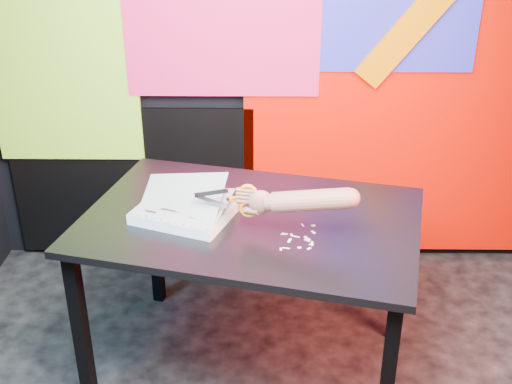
{
  "coord_description": "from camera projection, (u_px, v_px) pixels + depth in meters",
  "views": [
    {
      "loc": [
        -0.05,
        -1.64,
        1.95
      ],
      "look_at": [
        -0.08,
        0.53,
        0.87
      ],
      "focal_mm": 45.0,
      "sensor_mm": 36.0,
      "label": 1
    }
  ],
  "objects": [
    {
      "name": "scissors",
      "position": [
        244.0,
        200.0,
        2.35
      ],
      "size": [
        0.24,
        0.06,
        0.14
      ],
      "rotation": [
        0.0,
        0.0,
        -0.22
      ],
      "color": "#ADADB0",
      "rests_on": "printout_stack"
    },
    {
      "name": "room",
      "position": [
        281.0,
        120.0,
        1.74
      ],
      "size": [
        3.01,
        3.01,
        2.71
      ],
      "color": "black",
      "rests_on": "ground"
    },
    {
      "name": "hand_forearm",
      "position": [
        302.0,
        201.0,
        2.29
      ],
      "size": [
        0.43,
        0.14,
        0.14
      ],
      "rotation": [
        0.0,
        0.0,
        -0.22
      ],
      "color": "brown",
      "rests_on": "work_table"
    },
    {
      "name": "work_table",
      "position": [
        251.0,
        235.0,
        2.53
      ],
      "size": [
        1.46,
        1.14,
        0.75
      ],
      "rotation": [
        0.0,
        0.0,
        -0.24
      ],
      "color": "black",
      "rests_on": "ground"
    },
    {
      "name": "backdrop",
      "position": [
        285.0,
        94.0,
        3.22
      ],
      "size": [
        2.88,
        0.05,
        2.08
      ],
      "color": "#E30D00",
      "rests_on": "ground"
    },
    {
      "name": "printout_stack",
      "position": [
        183.0,
        212.0,
        2.48
      ],
      "size": [
        0.42,
        0.37,
        0.19
      ],
      "rotation": [
        0.0,
        0.0,
        -0.37
      ],
      "color": "silver",
      "rests_on": "work_table"
    },
    {
      "name": "paper_clippings",
      "position": [
        301.0,
        239.0,
        2.35
      ],
      "size": [
        0.14,
        0.2,
        0.0
      ],
      "color": "white",
      "rests_on": "work_table"
    }
  ]
}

